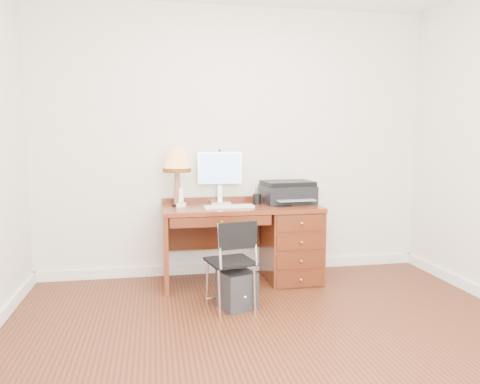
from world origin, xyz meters
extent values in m
plane|color=#3F1C0E|center=(0.00, 0.00, 0.00)|extent=(4.00, 4.00, 0.00)
plane|color=silver|center=(0.00, 1.75, 1.35)|extent=(4.00, 0.00, 4.00)
cube|color=white|center=(0.00, 1.74, 0.05)|extent=(4.00, 0.03, 0.10)
cube|color=maroon|center=(0.00, 1.40, 0.73)|extent=(1.50, 0.65, 0.04)
cube|color=maroon|center=(0.50, 1.40, 0.35)|extent=(0.50, 0.61, 0.71)
cube|color=maroon|center=(-0.73, 1.40, 0.35)|extent=(0.04, 0.61, 0.71)
cube|color=#572311|center=(-0.24, 1.69, 0.46)|extent=(0.96, 0.03, 0.39)
cube|color=#572311|center=(-0.24, 1.09, 0.66)|extent=(0.91, 0.03, 0.09)
sphere|color=#BF8C3F|center=(0.50, 1.06, 0.35)|extent=(0.03, 0.03, 0.03)
cube|color=silver|center=(-0.17, 1.62, 0.76)|extent=(0.20, 0.15, 0.01)
cube|color=silver|center=(-0.17, 1.67, 0.84)|extent=(0.05, 0.03, 0.16)
cube|color=silver|center=(-0.17, 1.65, 1.10)|extent=(0.45, 0.05, 0.32)
cube|color=#4C8CF2|center=(-0.17, 1.63, 1.10)|extent=(0.41, 0.02, 0.28)
cube|color=white|center=(-0.13, 1.32, 0.76)|extent=(0.47, 0.15, 0.02)
cylinder|color=black|center=(0.38, 1.37, 0.75)|extent=(0.24, 0.24, 0.01)
ellipsoid|color=white|center=(0.38, 1.37, 0.78)|extent=(0.11, 0.07, 0.04)
cube|color=black|center=(0.49, 1.50, 0.84)|extent=(0.53, 0.43, 0.18)
cube|color=black|center=(0.49, 1.50, 0.95)|extent=(0.50, 0.40, 0.04)
cylinder|color=black|center=(-0.61, 1.50, 0.76)|extent=(0.11, 0.11, 0.02)
cone|color=#986348|center=(-0.61, 1.50, 0.93)|extent=(0.07, 0.07, 0.33)
cone|color=#F29C4C|center=(-0.61, 1.50, 1.20)|extent=(0.26, 0.26, 0.20)
cylinder|color=#593814|center=(-0.61, 1.50, 1.10)|extent=(0.27, 0.27, 0.04)
cube|color=white|center=(-0.57, 1.44, 0.77)|extent=(0.10, 0.10, 0.04)
cube|color=white|center=(-0.57, 1.44, 0.86)|extent=(0.05, 0.06, 0.14)
cylinder|color=black|center=(0.17, 1.48, 0.80)|extent=(0.08, 0.08, 0.10)
cube|color=black|center=(-0.22, 0.70, 0.40)|extent=(0.42, 0.42, 0.02)
cube|color=black|center=(-0.22, 0.53, 0.65)|extent=(0.32, 0.09, 0.21)
cylinder|color=silver|center=(-0.37, 0.85, 0.20)|extent=(0.02, 0.02, 0.40)
cylinder|color=silver|center=(-0.07, 0.85, 0.20)|extent=(0.02, 0.02, 0.40)
cylinder|color=silver|center=(-0.37, 0.55, 0.20)|extent=(0.02, 0.02, 0.40)
cylinder|color=silver|center=(-0.07, 0.55, 0.20)|extent=(0.02, 0.02, 0.40)
cylinder|color=silver|center=(-0.37, 0.53, 0.58)|extent=(0.02, 0.02, 0.35)
cylinder|color=silver|center=(-0.07, 0.53, 0.58)|extent=(0.02, 0.02, 0.35)
cube|color=black|center=(-0.17, 0.71, 0.15)|extent=(0.34, 0.34, 0.31)
camera|label=1|loc=(-0.82, -2.97, 1.42)|focal=35.00mm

